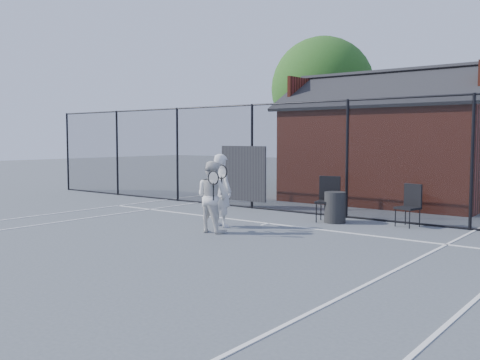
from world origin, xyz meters
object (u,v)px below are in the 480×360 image
Objects in this scene: clubhouse at (390,151)px; chair_left at (327,200)px; chair_right at (408,206)px; waste_bin at (335,207)px; player_front at (222,190)px; player_back at (212,197)px.

clubhouse is 6.06× the size of chair_left.
clubhouse reaches higher than chair_right.
clubhouse is at bearing 131.57° from chair_right.
clubhouse is 8.75× the size of waste_bin.
player_front reaches higher than chair_right.
player_front reaches higher than waste_bin.
player_back is at bearing -66.71° from player_front.
chair_right is 1.67m from waste_bin.
player_back is at bearing -96.09° from clubhouse.
clubhouse reaches higher than player_front.
player_back reaches higher than chair_right.
chair_right is at bearing -62.99° from clubhouse.
player_back reaches higher than chair_left.
player_front is at bearing -98.90° from clubhouse.
player_front is 1.75× the size of chair_right.
player_back reaches higher than waste_bin.
chair_right is at bearing 17.50° from waste_bin.
clubhouse is 4.24× the size of player_back.
waste_bin is (0.66, -4.90, -1.24)m from clubhouse.
player_back is (0.28, -0.65, -0.07)m from player_front.
chair_left reaches higher than chair_right.
player_back is 1.61× the size of chair_right.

